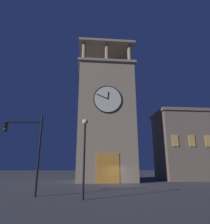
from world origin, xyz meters
TOP-DOWN VIEW (x-y plane):
  - ground_plane at (0.00, 0.00)m, footprint 200.00×200.00m
  - clocktower at (1.24, -5.58)m, footprint 9.32×8.11m
  - traffic_signal_near at (8.80, 9.59)m, footprint 3.00×0.41m
  - street_lamp at (4.32, 11.43)m, footprint 0.44×0.44m

SIDE VIEW (x-z plane):
  - ground_plane at x=0.00m, z-range 0.00..0.00m
  - street_lamp at x=4.32m, z-range 1.06..6.69m
  - traffic_signal_near at x=8.80m, z-range 0.91..7.14m
  - clocktower at x=1.24m, z-range -2.55..22.07m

